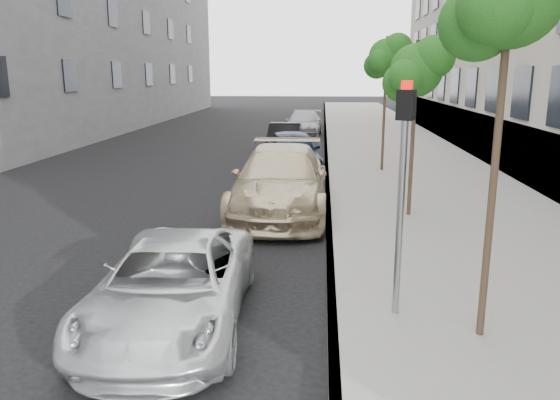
# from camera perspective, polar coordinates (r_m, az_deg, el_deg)

# --- Properties ---
(ground) EXTENTS (160.00, 160.00, 0.00)m
(ground) POSITION_cam_1_polar(r_m,az_deg,el_deg) (6.78, -4.84, -19.62)
(ground) COLOR black
(ground) RESTS_ON ground
(sidewalk) EXTENTS (6.40, 72.00, 0.14)m
(sidewalk) POSITION_cam_1_polar(r_m,az_deg,el_deg) (30.02, 10.80, 6.13)
(sidewalk) COLOR gray
(sidewalk) RESTS_ON ground
(curb) EXTENTS (0.15, 72.00, 0.14)m
(curb) POSITION_cam_1_polar(r_m,az_deg,el_deg) (29.84, 4.79, 6.27)
(curb) COLOR #9E9B93
(curb) RESTS_ON ground
(tree_mid) EXTENTS (1.63, 1.43, 4.38)m
(tree_mid) POSITION_cam_1_polar(r_m,az_deg,el_deg) (13.80, 14.17, 13.02)
(tree_mid) COLOR #38281C
(tree_mid) RESTS_ON sidewalk
(tree_far) EXTENTS (1.63, 1.43, 4.86)m
(tree_far) POSITION_cam_1_polar(r_m,az_deg,el_deg) (20.25, 11.15, 14.47)
(tree_far) COLOR #38281C
(tree_far) RESTS_ON sidewalk
(signal_pole) EXTENTS (0.29, 0.26, 3.42)m
(signal_pole) POSITION_cam_1_polar(r_m,az_deg,el_deg) (7.95, 12.67, 2.68)
(signal_pole) COLOR #939699
(signal_pole) RESTS_ON sidewalk
(minivan) EXTENTS (2.32, 4.66, 1.27)m
(minivan) POSITION_cam_1_polar(r_m,az_deg,el_deg) (8.23, -11.18, -8.70)
(minivan) COLOR silver
(minivan) RESTS_ON ground
(suv) EXTENTS (2.43, 5.97, 1.73)m
(suv) POSITION_cam_1_polar(r_m,az_deg,el_deg) (14.45, 0.06, 2.04)
(suv) COLOR beige
(suv) RESTS_ON ground
(sedan_blue) EXTENTS (2.58, 4.85, 1.57)m
(sedan_blue) POSITION_cam_1_polar(r_m,az_deg,el_deg) (20.31, 1.33, 5.07)
(sedan_blue) COLOR #111C39
(sedan_blue) RESTS_ON ground
(sedan_black) EXTENTS (1.47, 4.13, 1.36)m
(sedan_black) POSITION_cam_1_polar(r_m,az_deg,el_deg) (25.36, 0.49, 6.47)
(sedan_black) COLOR black
(sedan_black) RESTS_ON ground
(sedan_rear) EXTENTS (2.30, 5.04, 1.43)m
(sedan_rear) POSITION_cam_1_polar(r_m,az_deg,el_deg) (32.04, 2.49, 7.95)
(sedan_rear) COLOR #999BA1
(sedan_rear) RESTS_ON ground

